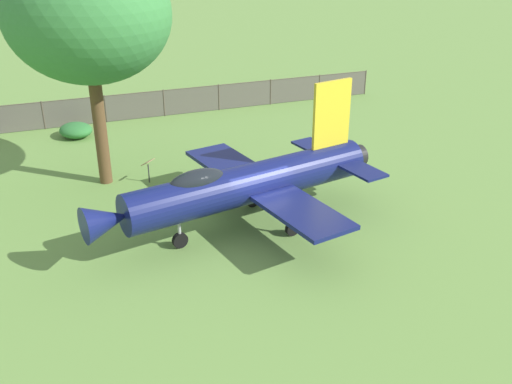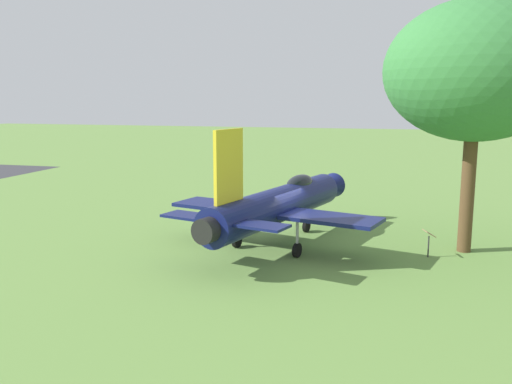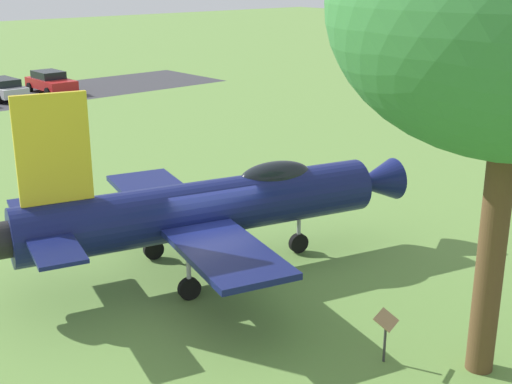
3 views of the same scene
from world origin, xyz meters
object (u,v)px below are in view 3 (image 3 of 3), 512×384
object	(u,v)px
display_jet	(214,205)
parked_car_red	(51,82)
parked_car_silver	(1,88)
info_plaque	(386,327)

from	to	relation	value
display_jet	parked_car_red	bearing A→B (deg)	87.53
parked_car_silver	info_plaque	bearing A→B (deg)	168.05
display_jet	info_plaque	distance (m)	6.42
display_jet	parked_car_red	xyz separation A→B (m)	(9.27, 30.94, -1.17)
info_plaque	display_jet	bearing A→B (deg)	88.39
info_plaque	parked_car_silver	size ratio (longest dim) A/B	0.24
display_jet	parked_car_silver	world-z (taller)	display_jet
parked_car_silver	display_jet	bearing A→B (deg)	166.54
display_jet	parked_car_red	size ratio (longest dim) A/B	2.82
info_plaque	parked_car_red	distance (m)	38.45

